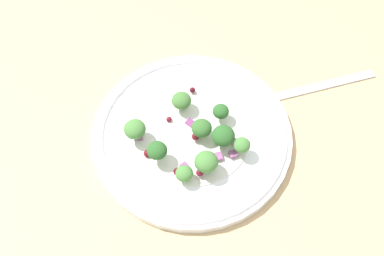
{
  "coord_description": "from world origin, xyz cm",
  "views": [
    {
      "loc": [
        -22.69,
        -19.25,
        58.29
      ],
      "look_at": [
        2.87,
        2.4,
        2.7
      ],
      "focal_mm": 48.18,
      "sensor_mm": 36.0,
      "label": 1
    }
  ],
  "objects": [
    {
      "name": "cranberry_4",
      "position": [
        2.4,
        5.92,
        1.69
      ],
      "size": [
        0.72,
        0.72,
        0.72
      ],
      "primitive_type": "sphere",
      "color": "maroon",
      "rests_on": "plate"
    },
    {
      "name": "plate",
      "position": [
        2.87,
        2.4,
        0.86
      ],
      "size": [
        25.81,
        25.81,
        1.7
      ],
      "color": "white",
      "rests_on": "ground_plane"
    },
    {
      "name": "onion_bit_2",
      "position": [
        3.69,
        -3.57,
        1.85
      ],
      "size": [
        1.26,
        1.26,
        0.47
      ],
      "primitive_type": "cube",
      "rotation": [
        0.0,
        0.0,
        2.64
      ],
      "color": "#A35B93",
      "rests_on": "plate"
    },
    {
      "name": "onion_bit_1",
      "position": [
        3.86,
        3.55,
        1.47
      ],
      "size": [
        0.93,
        1.08,
        0.44
      ],
      "primitive_type": "cube",
      "rotation": [
        0.0,
        0.0,
        0.01
      ],
      "color": "#843D75",
      "rests_on": "plate"
    },
    {
      "name": "ground_plane",
      "position": [
        0.0,
        0.0,
        -1.0
      ],
      "size": [
        180.0,
        180.0,
        2.0
      ],
      "primitive_type": "cube",
      "color": "tan"
    },
    {
      "name": "cranberry_2",
      "position": [
        -3.13,
        4.61,
        1.76
      ],
      "size": [
        0.96,
        0.96,
        0.96
      ],
      "primitive_type": "sphere",
      "color": "maroon",
      "rests_on": "plate"
    },
    {
      "name": "broccoli_floret_2",
      "position": [
        3.36,
        1.23,
        3.23
      ],
      "size": [
        2.56,
        2.56,
        2.59
      ],
      "color": "#8EB77A",
      "rests_on": "plate"
    },
    {
      "name": "cranberry_0",
      "position": [
        -2.74,
        -0.39,
        2.08
      ],
      "size": [
        0.96,
        0.96,
        0.96
      ],
      "primitive_type": "sphere",
      "color": "#4C0A14",
      "rests_on": "plate"
    },
    {
      "name": "broccoli_floret_7",
      "position": [
        4.13,
        -1.59,
        3.44
      ],
      "size": [
        2.9,
        2.9,
        2.93
      ],
      "color": "#ADD18E",
      "rests_on": "plate"
    },
    {
      "name": "onion_bit_4",
      "position": [
        -1.37,
        0.18,
        1.43
      ],
      "size": [
        1.17,
        1.24,
        0.32
      ],
      "primitive_type": "cube",
      "rotation": [
        0.0,
        0.0,
        2.9
      ],
      "color": "#934C84",
      "rests_on": "plate"
    },
    {
      "name": "onion_bit_5",
      "position": [
        2.16,
        -2.32,
        1.84
      ],
      "size": [
        1.6,
        1.57,
        0.35
      ],
      "primitive_type": "cube",
      "rotation": [
        0.0,
        0.0,
        0.9
      ],
      "color": "#A35B93",
      "rests_on": "plate"
    },
    {
      "name": "dressing_pool",
      "position": [
        2.87,
        2.4,
        1.3
      ],
      "size": [
        14.97,
        14.97,
        0.2
      ],
      "primitive_type": "cylinder",
      "color": "white",
      "rests_on": "plate"
    },
    {
      "name": "cranberry_3",
      "position": [
        -1.05,
        -2.17,
        2.08
      ],
      "size": [
        0.94,
        0.94,
        0.94
      ],
      "primitive_type": "sphere",
      "color": "maroon",
      "rests_on": "plate"
    },
    {
      "name": "cranberry_1",
      "position": [
        2.41,
        1.43,
        2.25
      ],
      "size": [
        0.98,
        0.98,
        0.98
      ],
      "primitive_type": "sphere",
      "color": "maroon",
      "rests_on": "plate"
    },
    {
      "name": "broccoli_floret_1",
      "position": [
        -2.65,
        -1.06,
        2.79
      ],
      "size": [
        2.13,
        2.13,
        2.16
      ],
      "color": "#ADD18E",
      "rests_on": "plate"
    },
    {
      "name": "broccoli_floret_5",
      "position": [
        4.94,
        5.94,
        3.08
      ],
      "size": [
        2.55,
        2.55,
        2.58
      ],
      "color": "#ADD18E",
      "rests_on": "plate"
    },
    {
      "name": "onion_bit_0",
      "position": [
        5.37,
        -2.71,
        1.48
      ],
      "size": [
        1.42,
        1.39,
        0.31
      ],
      "primitive_type": "cube",
      "rotation": [
        0.0,
        0.0,
        2.07
      ],
      "color": "#A35B93",
      "rests_on": "plate"
    },
    {
      "name": "onion_bit_3",
      "position": [
        -2.02,
        7.21,
        1.7
      ],
      "size": [
        1.38,
        1.39,
        0.52
      ],
      "primitive_type": "cube",
      "rotation": [
        0.0,
        0.0,
        0.76
      ],
      "color": "#934C84",
      "rests_on": "plate"
    },
    {
      "name": "broccoli_floret_3",
      "position": [
        -2.69,
        3.24,
        3.5
      ],
      "size": [
        2.49,
        2.49,
        2.52
      ],
      "color": "#8EB77A",
      "rests_on": "plate"
    },
    {
      "name": "broccoli_floret_8",
      "position": [
        6.97,
        1.05,
        3.05
      ],
      "size": [
        2.12,
        2.12,
        2.14
      ],
      "color": "#8EB77A",
      "rests_on": "plate"
    },
    {
      "name": "broccoli_floret_4",
      "position": [
        -2.22,
        7.41,
        3.41
      ],
      "size": [
        2.76,
        2.76,
        2.79
      ],
      "color": "#9EC684",
      "rests_on": "plate"
    },
    {
      "name": "fork",
      "position": [
        18.7,
        -4.48,
        0.25
      ],
      "size": [
        16.49,
        11.79,
        0.5
      ],
      "color": "silver",
      "rests_on": "ground_plane"
    },
    {
      "name": "broccoli_floret_0",
      "position": [
        0.01,
        -2.27,
        3.4
      ],
      "size": [
        2.88,
        2.88,
        2.91
      ],
      "color": "#8EB77A",
      "rests_on": "plate"
    },
    {
      "name": "cranberry_5",
      "position": [
        7.8,
        6.51,
        1.92
      ],
      "size": [
        0.76,
        0.76,
        0.76
      ],
      "primitive_type": "sphere",
      "color": "#4C0A14",
      "rests_on": "plate"
    },
    {
      "name": "broccoli_floret_6",
      "position": [
        4.7,
        -4.06,
        3.22
      ],
      "size": [
        2.1,
        2.1,
        2.13
      ],
      "color": "#ADD18E",
      "rests_on": "plate"
    }
  ]
}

